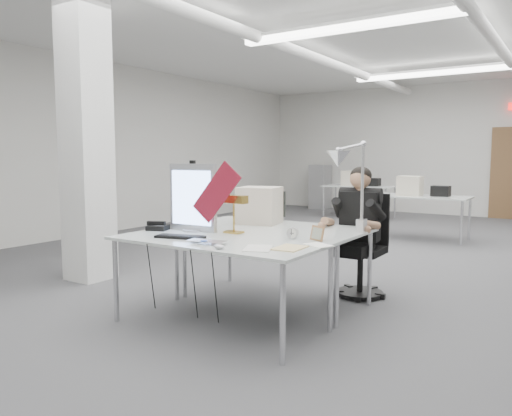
% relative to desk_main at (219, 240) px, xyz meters
% --- Properties ---
extents(room_shell, '(10.04, 14.04, 3.24)m').
position_rel_desk_main_xyz_m(room_shell, '(0.04, 2.63, 0.95)').
color(room_shell, '#464648').
rests_on(room_shell, ground).
extents(desk_main, '(1.80, 0.90, 0.02)m').
position_rel_desk_main_xyz_m(desk_main, '(0.00, 0.00, 0.00)').
color(desk_main, silver).
rests_on(desk_main, room_shell).
extents(desk_second, '(1.80, 0.90, 0.02)m').
position_rel_desk_main_xyz_m(desk_second, '(0.00, 0.90, 0.00)').
color(desk_second, silver).
rests_on(desk_second, room_shell).
extents(bg_desk_a, '(1.60, 0.80, 0.02)m').
position_rel_desk_main_xyz_m(bg_desk_a, '(0.20, 5.50, 0.00)').
color(bg_desk_a, silver).
rests_on(bg_desk_a, room_shell).
extents(bg_desk_b, '(1.60, 0.80, 0.02)m').
position_rel_desk_main_xyz_m(bg_desk_b, '(-1.80, 7.70, 0.00)').
color(bg_desk_b, silver).
rests_on(bg_desk_b, room_shell).
extents(filing_cabinet, '(0.45, 0.55, 1.20)m').
position_rel_desk_main_xyz_m(filing_cabinet, '(-3.50, 9.15, -0.14)').
color(filing_cabinet, gray).
rests_on(filing_cabinet, room_shell).
extents(office_chair, '(0.58, 0.58, 1.06)m').
position_rel_desk_main_xyz_m(office_chair, '(0.65, 1.53, -0.21)').
color(office_chair, black).
rests_on(office_chair, room_shell).
extents(seated_person, '(0.50, 0.60, 0.82)m').
position_rel_desk_main_xyz_m(seated_person, '(0.65, 1.48, 0.16)').
color(seated_person, black).
rests_on(seated_person, office_chair).
extents(monitor, '(0.50, 0.07, 0.62)m').
position_rel_desk_main_xyz_m(monitor, '(-0.47, 0.22, 0.32)').
color(monitor, '#B5B6BA').
rests_on(monitor, desk_main).
extents(pennant, '(0.52, 0.04, 0.55)m').
position_rel_desk_main_xyz_m(pennant, '(-0.17, 0.19, 0.39)').
color(pennant, maroon).
rests_on(pennant, monitor).
extents(keyboard, '(0.44, 0.24, 0.02)m').
position_rel_desk_main_xyz_m(keyboard, '(-0.31, -0.14, 0.02)').
color(keyboard, black).
rests_on(keyboard, desk_main).
extents(laptop, '(0.34, 0.24, 0.03)m').
position_rel_desk_main_xyz_m(laptop, '(0.06, -0.28, 0.03)').
color(laptop, '#A2A3A6').
rests_on(laptop, desk_main).
extents(mouse, '(0.10, 0.08, 0.04)m').
position_rel_desk_main_xyz_m(mouse, '(0.27, -0.36, 0.03)').
color(mouse, silver).
rests_on(mouse, desk_main).
extents(bankers_lamp, '(0.33, 0.16, 0.36)m').
position_rel_desk_main_xyz_m(bankers_lamp, '(-0.09, 0.33, 0.19)').
color(bankers_lamp, gold).
rests_on(bankers_lamp, desk_main).
extents(desk_phone, '(0.23, 0.22, 0.05)m').
position_rel_desk_main_xyz_m(desk_phone, '(-0.79, 0.09, 0.04)').
color(desk_phone, black).
rests_on(desk_phone, desk_main).
extents(picture_frame_left, '(0.14, 0.06, 0.11)m').
position_rel_desk_main_xyz_m(picture_frame_left, '(-0.65, 0.25, 0.07)').
color(picture_frame_left, '#AB7649').
rests_on(picture_frame_left, desk_main).
extents(picture_frame_right, '(0.16, 0.10, 0.12)m').
position_rel_desk_main_xyz_m(picture_frame_right, '(0.72, 0.38, 0.07)').
color(picture_frame_right, '#AD764A').
rests_on(picture_frame_right, desk_main).
extents(desk_clock, '(0.10, 0.07, 0.10)m').
position_rel_desk_main_xyz_m(desk_clock, '(0.51, 0.34, 0.06)').
color(desk_clock, '#BABABF').
rests_on(desk_clock, desk_main).
extents(paper_stack_a, '(0.30, 0.34, 0.01)m').
position_rel_desk_main_xyz_m(paper_stack_a, '(0.51, -0.19, 0.02)').
color(paper_stack_a, silver).
rests_on(paper_stack_a, desk_main).
extents(paper_stack_b, '(0.21, 0.29, 0.01)m').
position_rel_desk_main_xyz_m(paper_stack_b, '(0.70, -0.05, 0.02)').
color(paper_stack_b, '#D7BD81').
rests_on(paper_stack_b, desk_main).
extents(paper_stack_c, '(0.26, 0.22, 0.01)m').
position_rel_desk_main_xyz_m(paper_stack_c, '(0.83, 0.18, 0.02)').
color(paper_stack_c, white).
rests_on(paper_stack_c, desk_main).
extents(beige_monitor, '(0.47, 0.45, 0.38)m').
position_rel_desk_main_xyz_m(beige_monitor, '(-0.24, 1.00, 0.20)').
color(beige_monitor, beige).
rests_on(beige_monitor, desk_second).
extents(architect_lamp, '(0.49, 0.81, 0.98)m').
position_rel_desk_main_xyz_m(architect_lamp, '(0.85, 0.77, 0.50)').
color(architect_lamp, '#B6B7BB').
rests_on(architect_lamp, desk_second).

